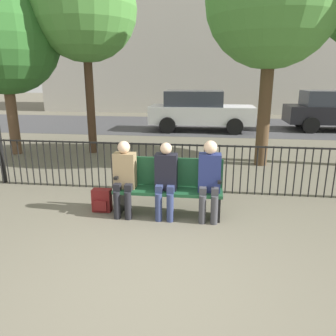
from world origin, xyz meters
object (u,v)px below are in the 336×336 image
object	(u,v)px
seated_person_0	(124,175)
tree_3	(273,0)
backpack	(102,201)
tree_2	(84,9)
seated_person_1	(166,177)
seated_person_2	(209,177)
tree_1	(2,38)
parked_car_0	(199,110)
park_bench	(169,185)

from	to	relation	value
seated_person_0	tree_3	size ratio (longest dim) A/B	0.23
backpack	seated_person_0	bearing A→B (deg)	-10.64
tree_2	seated_person_0	bearing A→B (deg)	-63.99
backpack	seated_person_1	bearing A→B (deg)	-4.19
seated_person_2	tree_2	world-z (taller)	tree_2
tree_3	seated_person_1	bearing A→B (deg)	-119.19
tree_1	tree_3	distance (m)	6.95
seated_person_2	backpack	world-z (taller)	seated_person_2
seated_person_2	backpack	distance (m)	1.84
parked_car_0	park_bench	bearing A→B (deg)	-91.11
seated_person_0	tree_1	size ratio (longest dim) A/B	0.26
seated_person_0	tree_2	distance (m)	5.79
backpack	tree_2	distance (m)	5.88
seated_person_1	tree_3	xyz separation A→B (m)	(1.96, 3.51, 3.16)
parked_car_0	tree_3	bearing A→B (deg)	-71.45
park_bench	seated_person_0	size ratio (longest dim) A/B	1.42
seated_person_1	tree_1	bearing A→B (deg)	141.84
park_bench	tree_2	xyz separation A→B (m)	(-2.80, 4.18, 3.42)
tree_3	parked_car_0	world-z (taller)	tree_3
park_bench	backpack	size ratio (longest dim) A/B	4.50
seated_person_0	seated_person_1	xyz separation A→B (m)	(0.67, -0.00, -0.01)
park_bench	tree_3	xyz separation A→B (m)	(1.93, 3.38, 3.33)
park_bench	seated_person_2	world-z (taller)	seated_person_2
park_bench	tree_2	world-z (taller)	tree_2
seated_person_2	backpack	size ratio (longest dim) A/B	3.28
tree_3	parked_car_0	distance (m)	6.31
seated_person_1	tree_3	size ratio (longest dim) A/B	0.22
tree_3	parked_car_0	size ratio (longest dim) A/B	1.28
park_bench	tree_1	world-z (taller)	tree_1
tree_1	seated_person_2	bearing A→B (deg)	-34.64
backpack	tree_2	bearing A→B (deg)	111.66
tree_2	tree_3	xyz separation A→B (m)	(4.73, -0.80, -0.09)
park_bench	tree_1	xyz separation A→B (m)	(-4.97, 3.76, 2.68)
tree_2	seated_person_2	bearing A→B (deg)	-51.36
tree_3	parked_car_0	bearing A→B (deg)	108.55
park_bench	tree_3	size ratio (longest dim) A/B	0.32
seated_person_0	tree_2	bearing A→B (deg)	116.01
park_bench	seated_person_0	world-z (taller)	seated_person_0
seated_person_0	seated_person_1	size ratio (longest dim) A/B	1.01
seated_person_1	tree_2	xyz separation A→B (m)	(-2.77, 4.31, 3.25)
park_bench	tree_1	bearing A→B (deg)	142.93
parked_car_0	seated_person_0	bearing A→B (deg)	-95.60
seated_person_0	backpack	distance (m)	0.65
backpack	tree_3	size ratio (longest dim) A/B	0.07
tree_1	parked_car_0	size ratio (longest dim) A/B	1.12
tree_2	parked_car_0	xyz separation A→B (m)	(2.96, 4.47, -3.07)
seated_person_2	parked_car_0	distance (m)	8.79
seated_person_1	parked_car_0	bearing A→B (deg)	88.72
backpack	tree_3	bearing A→B (deg)	48.38
tree_2	parked_car_0	size ratio (longest dim) A/B	1.27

